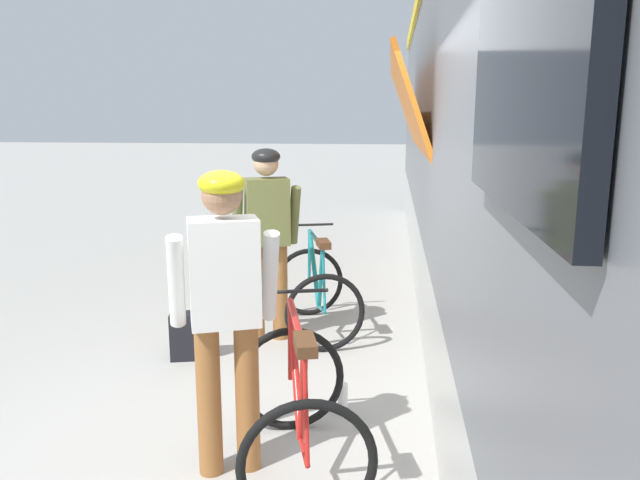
% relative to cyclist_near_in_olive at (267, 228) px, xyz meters
% --- Properties ---
extents(ground_plane, '(80.00, 80.00, 0.00)m').
position_rel_cyclist_near_in_olive_xyz_m(ground_plane, '(0.10, -1.90, -1.05)').
color(ground_plane, '#A09E99').
extents(cyclist_near_in_olive, '(0.66, 0.47, 1.76)m').
position_rel_cyclist_near_in_olive_xyz_m(cyclist_near_in_olive, '(0.00, 0.00, 0.00)').
color(cyclist_near_in_olive, '#935B2D').
rests_on(cyclist_near_in_olive, ground).
extents(cyclist_far_in_white, '(0.66, 0.45, 1.76)m').
position_rel_cyclist_near_in_olive_xyz_m(cyclist_far_in_white, '(0.19, -2.13, 0.00)').
color(cyclist_far_in_white, '#935B2D').
rests_on(cyclist_far_in_white, ground).
extents(bicycle_near_teal, '(0.97, 1.22, 0.99)m').
position_rel_cyclist_near_in_olive_xyz_m(bicycle_near_teal, '(0.42, 0.24, -0.65)').
color(bicycle_near_teal, black).
rests_on(bicycle_near_teal, ground).
extents(bicycle_far_red, '(0.95, 1.21, 0.99)m').
position_rel_cyclist_near_in_olive_xyz_m(bicycle_far_red, '(0.60, -2.12, -0.65)').
color(bicycle_far_red, black).
rests_on(bicycle_far_red, ground).
extents(backpack_on_platform, '(0.31, 0.24, 0.40)m').
position_rel_cyclist_near_in_olive_xyz_m(backpack_on_platform, '(-0.60, -0.53, -0.85)').
color(backpack_on_platform, black).
rests_on(backpack_on_platform, ground).
extents(water_bottle_near_the_bikes, '(0.07, 0.07, 0.23)m').
position_rel_cyclist_near_in_olive_xyz_m(water_bottle_near_the_bikes, '(0.80, -1.38, -0.94)').
color(water_bottle_near_the_bikes, silver).
rests_on(water_bottle_near_the_bikes, ground).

